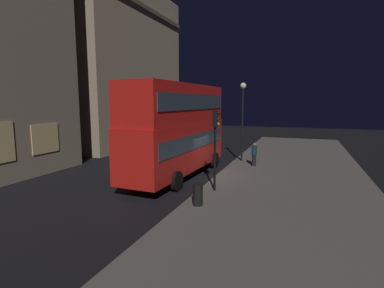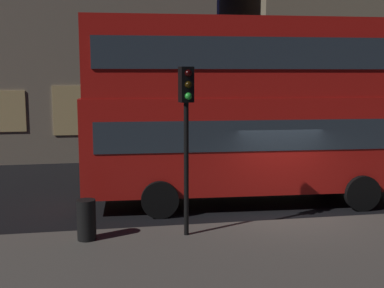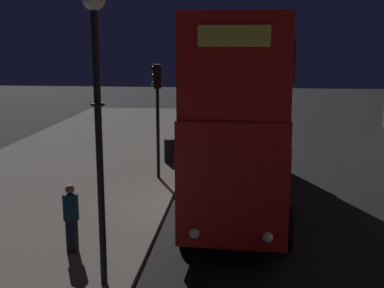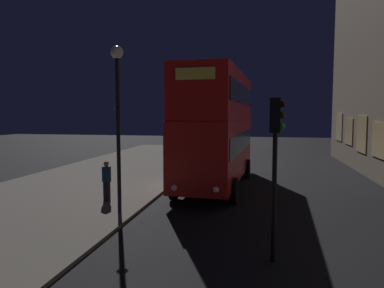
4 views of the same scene
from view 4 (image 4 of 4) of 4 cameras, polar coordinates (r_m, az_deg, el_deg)
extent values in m
plane|color=black|center=(18.12, -1.02, -7.00)|extent=(80.00, 80.00, 0.00)
cube|color=#5B564F|center=(19.85, -16.05, -5.96)|extent=(44.00, 8.94, 0.12)
cube|color=#F9E09E|center=(30.83, 22.46, 2.53)|extent=(2.11, 0.06, 2.16)
cube|color=#E5C67F|center=(27.62, 23.79, 1.85)|extent=(2.11, 0.06, 1.85)
cube|color=#E5C67F|center=(24.42, 25.49, 1.43)|extent=(2.11, 0.06, 2.26)
cube|color=#E5C67F|center=(21.26, 27.67, 0.57)|extent=(2.11, 0.06, 1.87)
cube|color=red|center=(18.27, 4.10, -0.63)|extent=(10.05, 3.01, 2.87)
cube|color=red|center=(18.21, 4.15, 7.53)|extent=(9.85, 2.95, 2.32)
cube|color=#2D3842|center=(18.24, 4.10, 0.49)|extent=(9.26, 3.03, 0.90)
cube|color=#2D3842|center=(18.21, 4.15, 7.90)|extent=(9.26, 3.03, 0.90)
cube|color=#F2D84C|center=(13.45, 0.50, 11.20)|extent=(0.16, 1.50, 0.44)
sphere|color=white|center=(13.44, 3.82, -7.33)|extent=(0.24, 0.24, 0.24)
sphere|color=white|center=(13.82, -2.89, -6.99)|extent=(0.24, 0.24, 0.24)
cylinder|color=black|center=(15.00, 6.76, -7.43)|extent=(1.09, 0.30, 1.08)
cylinder|color=black|center=(15.54, -2.88, -6.98)|extent=(1.09, 0.30, 1.08)
cylinder|color=black|center=(20.98, 8.88, -3.91)|extent=(1.09, 0.30, 1.08)
cylinder|color=black|center=(21.36, 1.89, -3.70)|extent=(1.09, 0.30, 1.08)
cylinder|color=black|center=(21.17, -3.46, -0.43)|extent=(0.12, 0.12, 3.30)
cube|color=black|center=(21.08, -3.49, 5.20)|extent=(0.37, 0.32, 0.85)
sphere|color=black|center=(21.09, -3.90, 5.93)|extent=(0.17, 0.17, 0.17)
sphere|color=black|center=(21.09, -3.90, 5.20)|extent=(0.17, 0.17, 0.17)
sphere|color=green|center=(21.09, -3.89, 4.47)|extent=(0.17, 0.17, 0.17)
cylinder|color=black|center=(9.22, 12.97, -8.42)|extent=(0.12, 0.12, 3.27)
cube|color=black|center=(8.98, 13.23, 4.49)|extent=(0.35, 0.30, 0.85)
sphere|color=black|center=(8.96, 14.21, 6.19)|extent=(0.17, 0.17, 0.17)
sphere|color=black|center=(8.96, 14.17, 4.47)|extent=(0.17, 0.17, 0.17)
sphere|color=green|center=(8.97, 14.14, 2.74)|extent=(0.17, 0.17, 0.17)
cylinder|color=black|center=(13.12, -11.69, 1.17)|extent=(0.14, 0.14, 5.57)
torus|color=black|center=(13.09, -11.76, 5.50)|extent=(0.28, 0.28, 0.06)
sphere|color=#F9EFC6|center=(13.27, -11.92, 14.16)|extent=(0.45, 0.45, 0.45)
cylinder|color=black|center=(15.34, -13.46, -7.34)|extent=(0.30, 0.30, 0.80)
cylinder|color=#0F2D3D|center=(15.20, -13.51, -4.68)|extent=(0.37, 0.37, 0.64)
sphere|color=#8C664C|center=(15.14, -13.55, -3.08)|extent=(0.22, 0.22, 0.22)
cylinder|color=black|center=(23.64, -1.81, -2.68)|extent=(0.45, 0.45, 0.99)
camera|label=1|loc=(36.24, -4.13, 6.44)|focal=28.02mm
camera|label=2|loc=(27.99, -26.10, 5.11)|focal=45.59mm
camera|label=3|loc=(3.59, -33.09, 27.32)|focal=47.68mm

